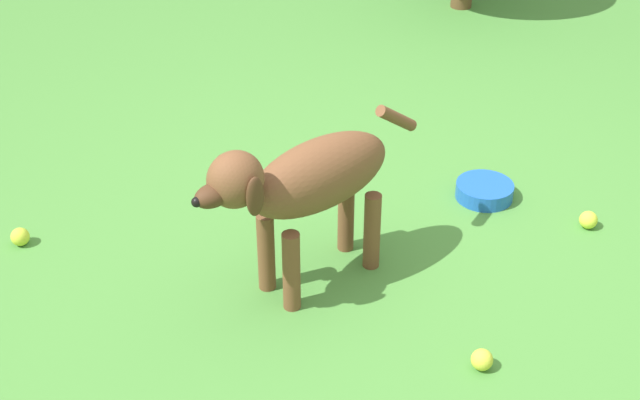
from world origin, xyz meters
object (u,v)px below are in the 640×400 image
(dog, at_px, (307,182))
(tennis_ball_2, at_px, (588,220))
(tennis_ball_1, at_px, (482,360))
(water_bowl, at_px, (484,191))
(tennis_ball_0, at_px, (20,237))

(dog, distance_m, tennis_ball_2, 1.13)
(tennis_ball_1, relative_size, water_bowl, 0.30)
(dog, relative_size, tennis_ball_0, 10.37)
(tennis_ball_0, distance_m, tennis_ball_2, 2.04)
(tennis_ball_0, xyz_separation_m, water_bowl, (1.63, 0.55, -0.00))
(dog, distance_m, water_bowl, 0.93)
(tennis_ball_2, bearing_deg, water_bowl, 157.77)
(tennis_ball_2, bearing_deg, tennis_ball_1, -116.28)
(dog, distance_m, tennis_ball_0, 1.10)
(tennis_ball_2, xyz_separation_m, water_bowl, (-0.37, 0.15, -0.00))
(tennis_ball_2, distance_m, water_bowl, 0.40)
(tennis_ball_0, distance_m, water_bowl, 1.72)
(tennis_ball_2, bearing_deg, tennis_ball_0, -168.81)
(tennis_ball_0, relative_size, tennis_ball_1, 1.00)
(tennis_ball_2, height_order, water_bowl, tennis_ball_2)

